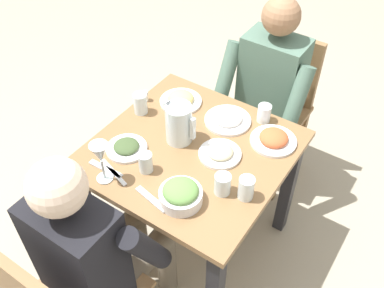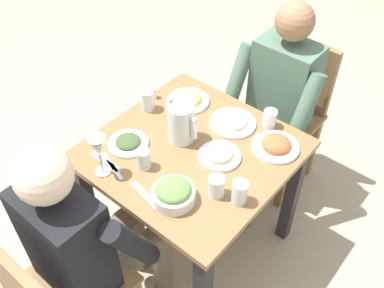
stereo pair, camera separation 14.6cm
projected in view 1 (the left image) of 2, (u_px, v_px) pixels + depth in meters
ground_plane at (191, 240)px, 2.46m from camera, size 8.00×8.00×0.00m
dining_table at (191, 169)px, 2.04m from camera, size 0.84×0.84×0.73m
chair_far at (275, 101)px, 2.54m from camera, size 0.40×0.40×0.90m
diner_near at (100, 246)px, 1.67m from camera, size 0.48×0.53×1.19m
diner_far at (262, 99)px, 2.32m from camera, size 0.48×0.53×1.19m
water_pitcher at (179, 124)px, 1.93m from camera, size 0.16×0.12×0.19m
salad_bowl at (181, 194)px, 1.71m from camera, size 0.17×0.17×0.09m
plate_beans at (220, 153)px, 1.91m from camera, size 0.19×0.19×0.04m
plate_dolmas at (127, 147)px, 1.94m from camera, size 0.18×0.18×0.04m
plate_yoghurt at (228, 119)px, 2.07m from camera, size 0.22×0.22×0.05m
plate_fries at (181, 99)px, 2.18m from camera, size 0.21×0.21×0.06m
plate_rice_curry at (274, 139)px, 1.97m from camera, size 0.21×0.21×0.06m
water_glass_near_right at (146, 162)px, 1.83m from camera, size 0.06×0.06×0.09m
water_glass_by_pitcher at (140, 103)px, 2.10m from camera, size 0.07×0.07×0.11m
water_glass_center at (264, 113)px, 2.06m from camera, size 0.06×0.06×0.09m
water_glass_far_right at (223, 184)px, 1.74m from camera, size 0.07×0.07×0.09m
water_glass_far_left at (246, 188)px, 1.72m from camera, size 0.06×0.06×0.10m
wine_glass at (100, 155)px, 1.73m from camera, size 0.08×0.08×0.20m
salt_shaker at (145, 96)px, 2.18m from camera, size 0.03×0.03×0.05m
fork_near at (151, 199)px, 1.74m from camera, size 0.17×0.06×0.01m
knife_near at (114, 172)px, 1.84m from camera, size 0.18×0.07×0.01m
fork_far at (106, 169)px, 1.86m from camera, size 0.17×0.03×0.01m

